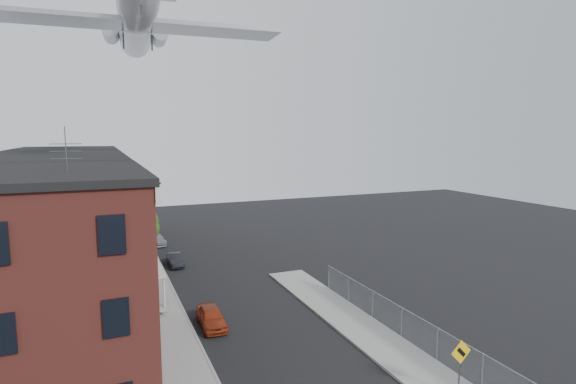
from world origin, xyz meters
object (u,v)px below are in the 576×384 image
object	(u,v)px
street_tree	(143,224)
airplane	(137,18)
car_far	(155,239)
warning_sign	(460,360)
car_near	(211,317)
utility_pole	(150,233)
car_mid	(175,260)

from	to	relation	value
street_tree	airplane	xyz separation A→B (m)	(-0.23, -5.35, 17.34)
car_far	airplane	world-z (taller)	airplane
warning_sign	car_far	size ratio (longest dim) A/B	0.67
car_near	car_far	world-z (taller)	car_near
airplane	utility_pole	bearing A→B (deg)	-91.21
utility_pole	car_mid	size ratio (longest dim) A/B	2.69
warning_sign	utility_pole	bearing A→B (deg)	120.48
utility_pole	street_tree	distance (m)	10.00
street_tree	car_mid	xyz separation A→B (m)	(2.41, -3.01, -2.90)
street_tree	car_far	bearing A→B (deg)	74.24
utility_pole	car_mid	distance (m)	8.50
street_tree	car_mid	bearing A→B (deg)	-51.29
warning_sign	airplane	distance (m)	32.22
car_mid	airplane	size ratio (longest dim) A/B	0.14
warning_sign	car_mid	size ratio (longest dim) A/B	0.84
car_mid	airplane	world-z (taller)	airplane
warning_sign	car_near	world-z (taller)	warning_sign
utility_pole	car_near	distance (m)	8.65
car_mid	car_far	distance (m)	8.97
utility_pole	car_far	size ratio (longest dim) A/B	2.15
warning_sign	airplane	world-z (taller)	airplane
car_far	utility_pole	bearing A→B (deg)	-104.37
car_near	airplane	bearing A→B (deg)	104.03
car_mid	car_far	world-z (taller)	car_far
warning_sign	street_tree	size ratio (longest dim) A/B	0.54
utility_pole	car_mid	bearing A→B (deg)	68.38
street_tree	car_far	world-z (taller)	street_tree
warning_sign	car_near	bearing A→B (deg)	125.41
car_near	airplane	size ratio (longest dim) A/B	0.15
street_tree	car_far	xyz separation A→B (m)	(1.67, 5.93, -2.84)
utility_pole	airplane	size ratio (longest dim) A/B	0.37
warning_sign	airplane	size ratio (longest dim) A/B	0.11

